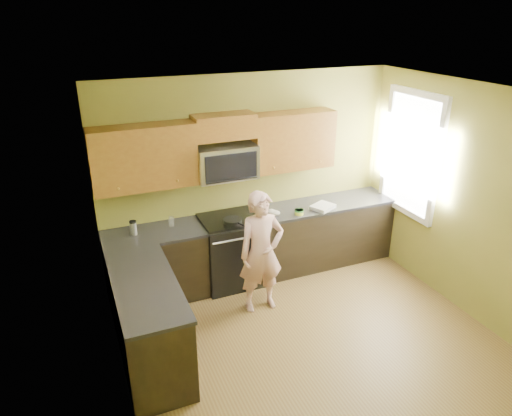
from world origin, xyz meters
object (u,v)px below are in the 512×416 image
travel_mug (134,235)px  woman (261,252)px  butter_tub (299,214)px  microwave (226,178)px  stove (231,250)px  frying_pan (233,223)px

travel_mug → woman: bearing=-28.3°
woman → butter_tub: 0.91m
microwave → woman: 1.07m
woman → butter_tub: bearing=35.5°
woman → stove: bearing=104.0°
microwave → butter_tub: size_ratio=6.47×
stove → frying_pan: (-0.03, -0.15, 0.47)m
stove → travel_mug: (-1.21, 0.05, 0.45)m
microwave → frying_pan: size_ratio=1.87×
stove → butter_tub: bearing=-12.1°
microwave → butter_tub: (0.89, -0.32, -0.53)m
frying_pan → butter_tub: 0.92m
stove → frying_pan: size_ratio=2.34×
frying_pan → butter_tub: bearing=-23.8°
microwave → butter_tub: 1.09m
travel_mug → frying_pan: bearing=-9.6°
woman → microwave: bearing=102.2°
butter_tub → travel_mug: (-2.10, 0.24, 0.00)m
woman → butter_tub: (0.75, 0.49, 0.16)m
stove → microwave: (0.00, 0.12, 0.97)m
microwave → woman: (0.14, -0.81, -0.69)m
woman → butter_tub: woman is taller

